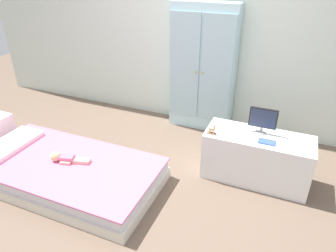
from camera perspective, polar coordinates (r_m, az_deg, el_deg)
The scene contains 10 objects.
ground_plane at distance 3.10m, azimuth -5.13°, elevation -11.26°, with size 10.00×10.00×0.02m, color brown.
back_wall at distance 3.88m, azimuth 5.38°, elevation 19.35°, with size 6.40×0.05×2.70m, color silver.
bed at distance 3.24m, azimuth -18.21°, elevation -8.05°, with size 1.83×0.95×0.23m.
pillow at distance 3.64m, azimuth -27.27°, elevation -3.10°, with size 0.32×0.68×0.05m, color white.
doll at distance 3.18m, azimuth -18.84°, elevation -5.56°, with size 0.39×0.17×0.10m.
wardrobe at distance 3.83m, azimuth 6.37°, elevation 10.36°, with size 0.79×0.25×1.55m.
tv_stand at distance 3.17m, azimuth 15.96°, elevation -5.64°, with size 1.01×0.42×0.49m, color white.
tv_monitor at distance 3.04m, azimuth 17.12°, elevation 1.21°, with size 0.26×0.10×0.26m.
rocking_horse_toy at distance 2.96m, azimuth 8.21°, elevation -0.65°, with size 0.09×0.04×0.11m.
book_blue at distance 2.95m, azimuth 17.77°, elevation -2.82°, with size 0.15×0.09×0.01m, color blue.
Camera 1 is at (1.17, -2.07, 1.98)m, focal length 33.03 mm.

